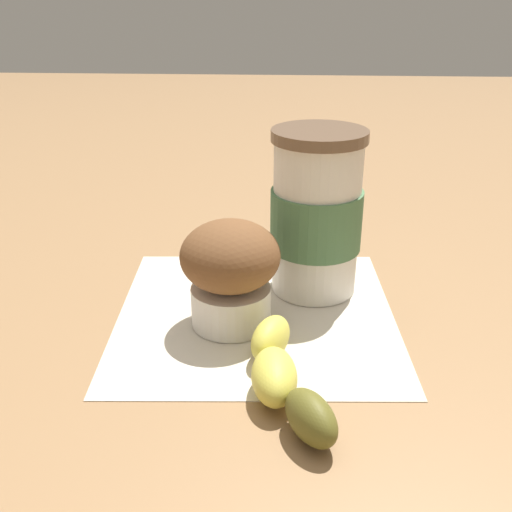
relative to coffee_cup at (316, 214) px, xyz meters
The scene contains 5 objects.
ground_plane 0.11m from the coffee_cup, 44.36° to the right, with size 3.00×3.00×0.00m, color #936D47.
paper_napkin 0.11m from the coffee_cup, 44.36° to the right, with size 0.24×0.24×0.00m, color beige.
coffee_cup is the anchor object (origin of this frame).
muffin 0.10m from the coffee_cup, 46.30° to the right, with size 0.08×0.08×0.09m.
banana 0.18m from the coffee_cup, ahead, with size 0.15×0.07×0.03m.
Camera 1 is at (0.46, 0.03, 0.27)m, focal length 42.00 mm.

